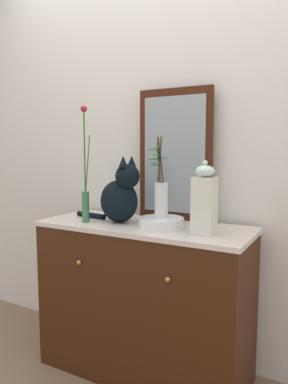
{
  "coord_description": "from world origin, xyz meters",
  "views": [
    {
      "loc": [
        0.96,
        -1.73,
        1.28
      ],
      "look_at": [
        0.0,
        0.0,
        1.05
      ],
      "focal_mm": 34.04,
      "sensor_mm": 36.0,
      "label": 1
    }
  ],
  "objects_px": {
    "bowl_porcelain": "(161,223)",
    "vase_glass_clear": "(161,194)",
    "mirror_leaning": "(175,155)",
    "cat_sitting": "(120,196)",
    "vase_slim_green": "(85,190)",
    "sideboard": "(144,299)",
    "jar_lidded_porcelain": "(204,201)"
  },
  "relations": [
    {
      "from": "cat_sitting",
      "to": "jar_lidded_porcelain",
      "type": "height_order",
      "value": "cat_sitting"
    },
    {
      "from": "jar_lidded_porcelain",
      "to": "vase_slim_green",
      "type": "bearing_deg",
      "value": -176.52
    },
    {
      "from": "mirror_leaning",
      "to": "bowl_porcelain",
      "type": "relative_size",
      "value": 3.18
    },
    {
      "from": "vase_slim_green",
      "to": "jar_lidded_porcelain",
      "type": "distance_m",
      "value": 0.69
    },
    {
      "from": "vase_slim_green",
      "to": "bowl_porcelain",
      "type": "distance_m",
      "value": 0.48
    },
    {
      "from": "vase_slim_green",
      "to": "sideboard",
      "type": "bearing_deg",
      "value": 18.63
    },
    {
      "from": "mirror_leaning",
      "to": "sideboard",
      "type": "bearing_deg",
      "value": -111.3
    },
    {
      "from": "jar_lidded_porcelain",
      "to": "cat_sitting",
      "type": "bearing_deg",
      "value": 174.6
    },
    {
      "from": "cat_sitting",
      "to": "vase_slim_green",
      "type": "relative_size",
      "value": 0.7
    },
    {
      "from": "sideboard",
      "to": "vase_slim_green",
      "type": "distance_m",
      "value": 0.7
    },
    {
      "from": "sideboard",
      "to": "mirror_leaning",
      "type": "bearing_deg",
      "value": 68.7
    },
    {
      "from": "vase_slim_green",
      "to": "jar_lidded_porcelain",
      "type": "xyz_separation_m",
      "value": [
        0.69,
        0.04,
        -0.02
      ]
    },
    {
      "from": "jar_lidded_porcelain",
      "to": "mirror_leaning",
      "type": "bearing_deg",
      "value": 135.48
    },
    {
      "from": "sideboard",
      "to": "vase_slim_green",
      "type": "height_order",
      "value": "vase_slim_green"
    },
    {
      "from": "bowl_porcelain",
      "to": "vase_slim_green",
      "type": "bearing_deg",
      "value": -170.82
    },
    {
      "from": "mirror_leaning",
      "to": "cat_sitting",
      "type": "relative_size",
      "value": 1.66
    },
    {
      "from": "bowl_porcelain",
      "to": "vase_glass_clear",
      "type": "height_order",
      "value": "vase_glass_clear"
    },
    {
      "from": "cat_sitting",
      "to": "bowl_porcelain",
      "type": "height_order",
      "value": "cat_sitting"
    },
    {
      "from": "cat_sitting",
      "to": "jar_lidded_porcelain",
      "type": "distance_m",
      "value": 0.52
    },
    {
      "from": "bowl_porcelain",
      "to": "jar_lidded_porcelain",
      "type": "xyz_separation_m",
      "value": [
        0.25,
        -0.03,
        0.14
      ]
    },
    {
      "from": "sideboard",
      "to": "jar_lidded_porcelain",
      "type": "xyz_separation_m",
      "value": [
        0.37,
        -0.07,
        0.6
      ]
    },
    {
      "from": "vase_slim_green",
      "to": "vase_glass_clear",
      "type": "distance_m",
      "value": 0.45
    },
    {
      "from": "cat_sitting",
      "to": "vase_glass_clear",
      "type": "bearing_deg",
      "value": -4.65
    },
    {
      "from": "vase_slim_green",
      "to": "bowl_porcelain",
      "type": "xyz_separation_m",
      "value": [
        0.44,
        0.07,
        -0.15
      ]
    },
    {
      "from": "sideboard",
      "to": "vase_glass_clear",
      "type": "height_order",
      "value": "vase_glass_clear"
    },
    {
      "from": "sideboard",
      "to": "bowl_porcelain",
      "type": "bearing_deg",
      "value": -16.13
    },
    {
      "from": "vase_slim_green",
      "to": "vase_glass_clear",
      "type": "height_order",
      "value": "vase_slim_green"
    },
    {
      "from": "mirror_leaning",
      "to": "cat_sitting",
      "type": "bearing_deg",
      "value": -134.28
    },
    {
      "from": "bowl_porcelain",
      "to": "cat_sitting",
      "type": "bearing_deg",
      "value": 175.95
    },
    {
      "from": "cat_sitting",
      "to": "bowl_porcelain",
      "type": "distance_m",
      "value": 0.3
    },
    {
      "from": "bowl_porcelain",
      "to": "vase_glass_clear",
      "type": "relative_size",
      "value": 0.56
    },
    {
      "from": "mirror_leaning",
      "to": "jar_lidded_porcelain",
      "type": "height_order",
      "value": "mirror_leaning"
    }
  ]
}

